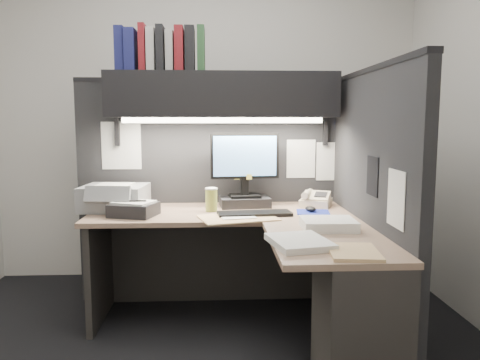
# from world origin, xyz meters

# --- Properties ---
(floor) EXTENTS (3.50, 3.50, 0.00)m
(floor) POSITION_xyz_m (0.00, 0.00, 0.00)
(floor) COLOR black
(floor) RESTS_ON ground
(wall_back) EXTENTS (3.50, 0.04, 2.70)m
(wall_back) POSITION_xyz_m (0.00, 1.50, 1.35)
(wall_back) COLOR silver
(wall_back) RESTS_ON floor
(wall_front) EXTENTS (3.50, 0.04, 2.70)m
(wall_front) POSITION_xyz_m (0.00, -1.50, 1.35)
(wall_front) COLOR silver
(wall_front) RESTS_ON floor
(partition_back) EXTENTS (1.90, 0.06, 1.60)m
(partition_back) POSITION_xyz_m (0.03, 0.93, 0.80)
(partition_back) COLOR black
(partition_back) RESTS_ON floor
(partition_right) EXTENTS (0.06, 1.50, 1.60)m
(partition_right) POSITION_xyz_m (0.98, 0.18, 0.80)
(partition_right) COLOR black
(partition_right) RESTS_ON floor
(desk) EXTENTS (1.70, 1.53, 0.73)m
(desk) POSITION_xyz_m (0.43, -0.00, 0.44)
(desk) COLOR #997861
(desk) RESTS_ON floor
(overhead_shelf) EXTENTS (1.55, 0.34, 0.30)m
(overhead_shelf) POSITION_xyz_m (0.12, 0.75, 1.50)
(overhead_shelf) COLOR black
(overhead_shelf) RESTS_ON partition_back
(task_light_tube) EXTENTS (1.32, 0.04, 0.04)m
(task_light_tube) POSITION_xyz_m (0.12, 0.61, 1.33)
(task_light_tube) COLOR white
(task_light_tube) RESTS_ON overhead_shelf
(monitor) EXTENTS (0.48, 0.24, 0.51)m
(monitor) POSITION_xyz_m (0.28, 0.72, 0.93)
(monitor) COLOR black
(monitor) RESTS_ON desk
(keyboard) EXTENTS (0.48, 0.20, 0.02)m
(keyboard) POSITION_xyz_m (0.32, 0.41, 0.74)
(keyboard) COLOR black
(keyboard) RESTS_ON desk
(mousepad) EXTENTS (0.23, 0.22, 0.00)m
(mousepad) POSITION_xyz_m (0.71, 0.49, 0.73)
(mousepad) COLOR navy
(mousepad) RESTS_ON desk
(mouse) EXTENTS (0.09, 0.11, 0.03)m
(mouse) POSITION_xyz_m (0.70, 0.50, 0.75)
(mouse) COLOR black
(mouse) RESTS_ON mousepad
(telephone) EXTENTS (0.27, 0.27, 0.08)m
(telephone) POSITION_xyz_m (0.78, 0.72, 0.77)
(telephone) COLOR beige
(telephone) RESTS_ON desk
(coffee_cup) EXTENTS (0.10, 0.10, 0.15)m
(coffee_cup) POSITION_xyz_m (0.04, 0.57, 0.80)
(coffee_cup) COLOR #A2A943
(coffee_cup) RESTS_ON desk
(printer) EXTENTS (0.44, 0.39, 0.16)m
(printer) POSITION_xyz_m (-0.61, 0.65, 0.81)
(printer) COLOR #939599
(printer) RESTS_ON desk
(notebook_stack) EXTENTS (0.32, 0.29, 0.08)m
(notebook_stack) POSITION_xyz_m (-0.44, 0.44, 0.77)
(notebook_stack) COLOR black
(notebook_stack) RESTS_ON desk
(open_folder) EXTENTS (0.52, 0.41, 0.01)m
(open_folder) POSITION_xyz_m (0.21, 0.32, 0.73)
(open_folder) COLOR tan
(open_folder) RESTS_ON desk
(paper_stack_a) EXTENTS (0.30, 0.25, 0.06)m
(paper_stack_a) POSITION_xyz_m (0.70, 0.01, 0.76)
(paper_stack_a) COLOR white
(paper_stack_a) RESTS_ON desk
(paper_stack_b) EXTENTS (0.32, 0.37, 0.03)m
(paper_stack_b) POSITION_xyz_m (0.48, -0.32, 0.75)
(paper_stack_b) COLOR white
(paper_stack_b) RESTS_ON desk
(manila_stack) EXTENTS (0.25, 0.30, 0.02)m
(manila_stack) POSITION_xyz_m (0.69, -0.48, 0.74)
(manila_stack) COLOR tan
(manila_stack) RESTS_ON desk
(binder_row) EXTENTS (0.59, 0.26, 0.31)m
(binder_row) POSITION_xyz_m (-0.29, 0.75, 1.79)
(binder_row) COLOR navy
(binder_row) RESTS_ON overhead_shelf
(pinned_papers) EXTENTS (1.76, 1.31, 0.51)m
(pinned_papers) POSITION_xyz_m (0.42, 0.56, 1.05)
(pinned_papers) COLOR white
(pinned_papers) RESTS_ON partition_back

